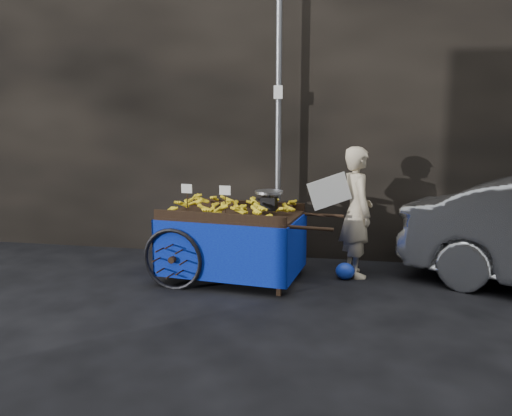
# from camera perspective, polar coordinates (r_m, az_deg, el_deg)

# --- Properties ---
(ground) EXTENTS (80.00, 80.00, 0.00)m
(ground) POSITION_cam_1_polar(r_m,az_deg,el_deg) (6.12, -2.21, -9.31)
(ground) COLOR black
(ground) RESTS_ON ground
(building_wall) EXTENTS (13.50, 2.00, 5.00)m
(building_wall) POSITION_cam_1_polar(r_m,az_deg,el_deg) (8.29, 4.63, 13.26)
(building_wall) COLOR black
(building_wall) RESTS_ON ground
(street_pole) EXTENTS (0.12, 0.10, 4.00)m
(street_pole) POSITION_cam_1_polar(r_m,az_deg,el_deg) (7.00, 2.59, 9.85)
(street_pole) COLOR slate
(street_pole) RESTS_ON ground
(banana_cart) EXTENTS (2.40, 1.32, 1.25)m
(banana_cart) POSITION_cam_1_polar(r_m,az_deg,el_deg) (6.34, -3.17, -1.39)
(banana_cart) COLOR black
(banana_cart) RESTS_ON ground
(vendor) EXTENTS (0.93, 0.72, 1.70)m
(vendor) POSITION_cam_1_polar(r_m,az_deg,el_deg) (6.60, 11.41, -0.44)
(vendor) COLOR #BEAD8D
(vendor) RESTS_ON ground
(plastic_bag) EXTENTS (0.24, 0.20, 0.22)m
(plastic_bag) POSITION_cam_1_polar(r_m,az_deg,el_deg) (6.56, 10.14, -7.12)
(plastic_bag) COLOR #1734B0
(plastic_bag) RESTS_ON ground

